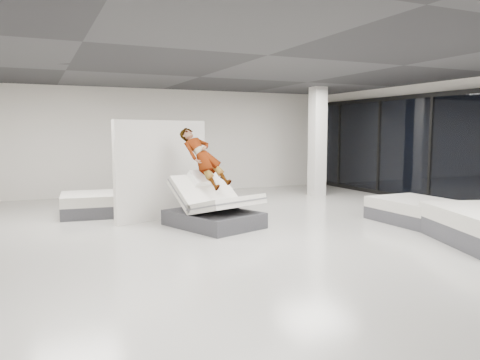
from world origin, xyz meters
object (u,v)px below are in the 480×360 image
(person, at_px, (204,170))
(column, at_px, (317,142))
(divider_panel, at_px, (162,170))
(flat_bed_left_far, at_px, (103,204))
(flat_bed_right_far, at_px, (417,211))
(hero_bed, at_px, (214,210))
(remote, at_px, (223,178))

(person, bearing_deg, column, 11.41)
(column, bearing_deg, divider_panel, -161.23)
(flat_bed_left_far, distance_m, column, 6.46)
(person, relative_size, flat_bed_left_far, 0.79)
(flat_bed_right_far, relative_size, column, 0.56)
(person, distance_m, column, 5.32)
(hero_bed, height_order, person, person)
(column, bearing_deg, flat_bed_right_far, -95.12)
(remote, xyz_separation_m, column, (4.22, 2.99, 0.63))
(remote, bearing_deg, column, 15.70)
(person, height_order, flat_bed_right_far, person)
(hero_bed, relative_size, person, 1.37)
(hero_bed, relative_size, divider_panel, 0.89)
(person, relative_size, remote, 11.02)
(hero_bed, height_order, flat_bed_left_far, hero_bed)
(divider_panel, bearing_deg, person, -80.02)
(flat_bed_left_far, bearing_deg, hero_bed, -51.76)
(column, bearing_deg, person, -148.94)
(hero_bed, distance_m, flat_bed_left_far, 2.98)
(flat_bed_right_far, height_order, column, column)
(flat_bed_left_far, bearing_deg, column, 6.36)
(remote, distance_m, divider_panel, 1.56)
(person, xyz_separation_m, remote, (0.32, -0.26, -0.17))
(person, distance_m, divider_panel, 1.16)
(divider_panel, xyz_separation_m, flat_bed_left_far, (-1.13, 1.05, -0.82))
(remote, distance_m, column, 5.21)
(flat_bed_right_far, xyz_separation_m, flat_bed_left_far, (-5.88, 3.69, 0.01))
(flat_bed_right_far, height_order, flat_bed_left_far, flat_bed_left_far)
(divider_panel, bearing_deg, column, -2.66)
(person, distance_m, flat_bed_left_far, 2.82)
(column, bearing_deg, hero_bed, -145.57)
(person, relative_size, divider_panel, 0.65)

